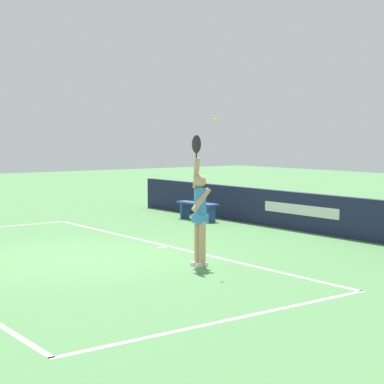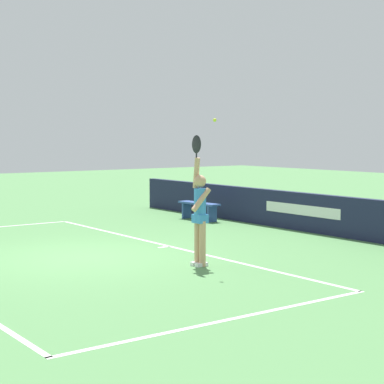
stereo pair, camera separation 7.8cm
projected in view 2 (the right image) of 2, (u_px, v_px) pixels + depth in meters
ground_plane at (82, 257)px, 13.32m from camera, size 60.00×60.00×0.00m
court_lines at (62, 259)px, 13.06m from camera, size 10.67×5.31×0.00m
back_wall at (302, 212)px, 16.98m from camera, size 14.16×0.20×0.98m
tennis_player at (200, 212)px, 12.32m from camera, size 0.43×0.42×2.45m
tennis_ball at (215, 120)px, 11.98m from camera, size 0.06×0.06×0.06m
courtside_bench_near at (199, 207)px, 19.12m from camera, size 1.50×0.46×0.51m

